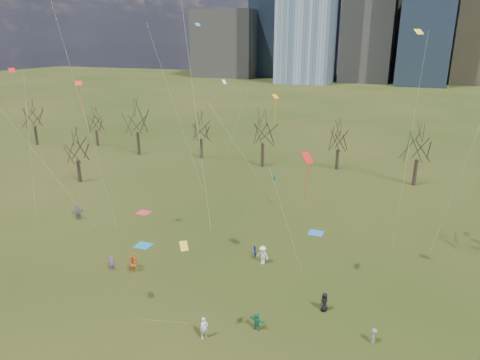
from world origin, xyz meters
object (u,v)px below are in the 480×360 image
at_px(blanket_crimson, 144,213).
at_px(person_1, 204,328).
at_px(person_2, 133,264).
at_px(blanket_teal, 143,245).
at_px(blanket_navy, 316,233).
at_px(person_4, 135,261).

xyz_separation_m(blanket_crimson, person_1, (17.43, -18.38, 0.83)).
bearing_deg(blanket_crimson, person_1, -46.53).
bearing_deg(person_2, person_1, -79.52).
distance_m(blanket_teal, blanket_navy, 18.84).
xyz_separation_m(blanket_teal, person_2, (2.24, -4.90, 0.81)).
height_order(blanket_crimson, person_4, person_4).
bearing_deg(blanket_navy, blanket_teal, -149.12).
distance_m(blanket_teal, person_2, 5.45).
bearing_deg(blanket_crimson, person_2, -59.84).
relative_size(blanket_crimson, person_2, 0.97).
distance_m(blanket_crimson, person_4, 13.65).
bearing_deg(blanket_crimson, person_4, -59.65).
bearing_deg(blanket_teal, person_2, -65.41).
bearing_deg(person_1, person_2, 100.29).
height_order(blanket_teal, blanket_crimson, same).
bearing_deg(person_4, person_2, 129.73).
xyz_separation_m(blanket_navy, blanket_crimson, (-21.21, -2.04, 0.00)).
xyz_separation_m(blanket_crimson, person_4, (6.89, -11.76, 0.71)).
height_order(blanket_teal, person_2, person_2).
bearing_deg(blanket_teal, person_1, -40.96).
bearing_deg(person_2, blanket_navy, -3.24).
height_order(blanket_teal, person_1, person_1).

